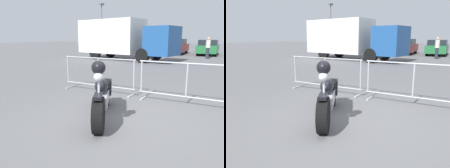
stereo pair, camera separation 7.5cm
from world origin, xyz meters
The scene contains 11 objects.
ground_plane centered at (0.00, 0.00, 0.00)m, with size 120.00×120.00×0.00m, color #5B5B5E.
motorcycle centered at (-0.56, -0.06, 0.49)m, with size 1.24×2.10×1.29m.
crowd_barrier_near centered at (-1.90, 1.76, 0.56)m, with size 2.51×0.51×1.07m.
crowd_barrier_far centered at (0.77, 1.76, 0.56)m, with size 2.51×0.51×1.07m.
box_truck centered at (-6.12, 11.03, 1.64)m, with size 7.93×3.23×2.98m.
parked_car_blue centered at (-9.91, 18.58, 0.74)m, with size 1.93×4.37×1.46m.
parked_car_maroon centered at (-6.92, 18.70, 0.69)m, with size 1.80×4.06×1.35m.
parked_car_red centered at (-3.92, 18.82, 0.77)m, with size 2.01×4.54×1.52m.
parked_car_green centered at (-0.93, 18.88, 0.73)m, with size 1.90×4.30×1.44m.
pedestrian centered at (-0.46, 15.03, 0.92)m, with size 0.36×0.36×1.69m.
street_lamp centered at (-13.45, 19.62, 3.71)m, with size 0.36×0.70×5.68m.
Camera 1 is at (1.88, -3.79, 1.68)m, focal length 35.00 mm.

